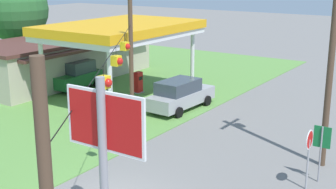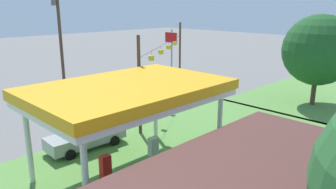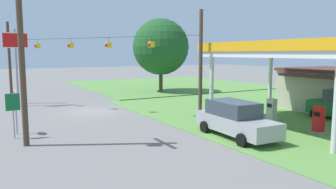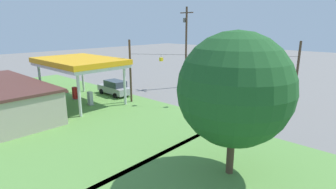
# 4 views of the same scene
# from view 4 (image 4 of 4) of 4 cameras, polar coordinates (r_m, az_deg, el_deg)

# --- Properties ---
(ground_plane) EXTENTS (160.00, 160.00, 0.00)m
(ground_plane) POSITION_cam_4_polar(r_m,az_deg,el_deg) (29.97, 8.79, -2.31)
(ground_plane) COLOR slate
(grass_verge_station_corner) EXTENTS (36.00, 28.00, 0.04)m
(grass_verge_station_corner) POSITION_cam_4_polar(r_m,az_deg,el_deg) (31.41, -32.30, -3.64)
(grass_verge_station_corner) COLOR #5B8E42
(grass_verge_station_corner) RESTS_ON ground
(gas_station_canopy) EXTENTS (10.39, 6.95, 5.14)m
(gas_station_canopy) POSITION_cam_4_polar(r_m,az_deg,el_deg) (31.42, -18.73, 6.55)
(gas_station_canopy) COLOR silver
(gas_station_canopy) RESTS_ON ground
(gas_station_store) EXTENTS (15.32, 7.05, 3.33)m
(gas_station_store) POSITION_cam_4_polar(r_m,az_deg,el_deg) (30.92, -32.63, -0.74)
(gas_station_store) COLOR #B2A893
(gas_station_store) RESTS_ON ground
(fuel_pump_near) EXTENTS (0.71, 0.56, 1.56)m
(fuel_pump_near) POSITION_cam_4_polar(r_m,az_deg,el_deg) (30.71, -16.57, -0.91)
(fuel_pump_near) COLOR gray
(fuel_pump_near) RESTS_ON ground
(fuel_pump_far) EXTENTS (0.71, 0.56, 1.56)m
(fuel_pump_far) POSITION_cam_4_polar(r_m,az_deg,el_deg) (33.63, -19.62, 0.17)
(fuel_pump_far) COLOR gray
(fuel_pump_far) RESTS_ON ground
(car_at_pumps_front) EXTENTS (5.23, 2.28, 1.93)m
(car_at_pumps_front) POSITION_cam_4_polar(r_m,az_deg,el_deg) (34.48, -11.58, 1.49)
(car_at_pumps_front) COLOR #9E9EA3
(car_at_pumps_front) RESTS_ON ground
(car_at_pumps_rear) EXTENTS (4.27, 2.29, 2.07)m
(car_at_pumps_rear) POSITION_cam_4_polar(r_m,az_deg,el_deg) (30.40, -25.94, -1.37)
(car_at_pumps_rear) COLOR #1E602D
(car_at_pumps_rear) RESTS_ON ground
(stop_sign_roadside) EXTENTS (0.80, 0.08, 2.50)m
(stop_sign_roadside) POSITION_cam_4_polar(r_m,az_deg,el_deg) (36.89, 7.38, 3.83)
(stop_sign_roadside) COLOR #99999E
(stop_sign_roadside) RESTS_ON ground
(stop_sign_overhead) EXTENTS (0.22, 2.01, 6.49)m
(stop_sign_overhead) POSITION_cam_4_polar(r_m,az_deg,el_deg) (30.63, 22.84, 5.93)
(stop_sign_overhead) COLOR gray
(stop_sign_overhead) RESTS_ON ground
(route_sign) EXTENTS (0.10, 0.70, 2.40)m
(route_sign) POSITION_cam_4_polar(r_m,az_deg,el_deg) (37.64, 6.34, 3.92)
(route_sign) COLOR gray
(route_sign) RESTS_ON ground
(utility_pole_main) EXTENTS (2.20, 0.44, 11.26)m
(utility_pole_main) POSITION_cam_4_polar(r_m,az_deg,el_deg) (37.88, 3.93, 10.98)
(utility_pole_main) COLOR #4C3828
(utility_pole_main) RESTS_ON ground
(signal_span_gantry) EXTENTS (15.20, 10.24, 7.22)m
(signal_span_gantry) POSITION_cam_4_polar(r_m,az_deg,el_deg) (29.09, 9.11, 5.19)
(signal_span_gantry) COLOR #4C3828
(signal_span_gantry) RESTS_ON ground
(tree_west_verge) EXTENTS (6.50, 6.50, 8.47)m
(tree_west_verge) POSITION_cam_4_polar(r_m,az_deg,el_deg) (15.07, 14.30, 1.05)
(tree_west_verge) COLOR #4C3828
(tree_west_verge) RESTS_ON ground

